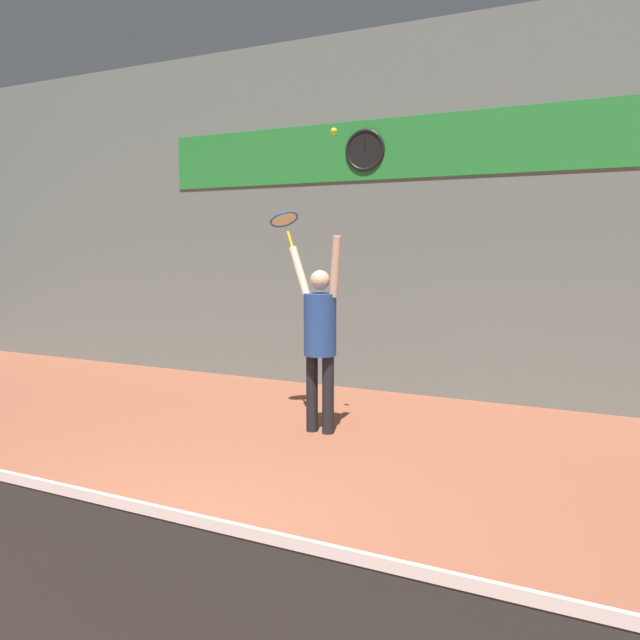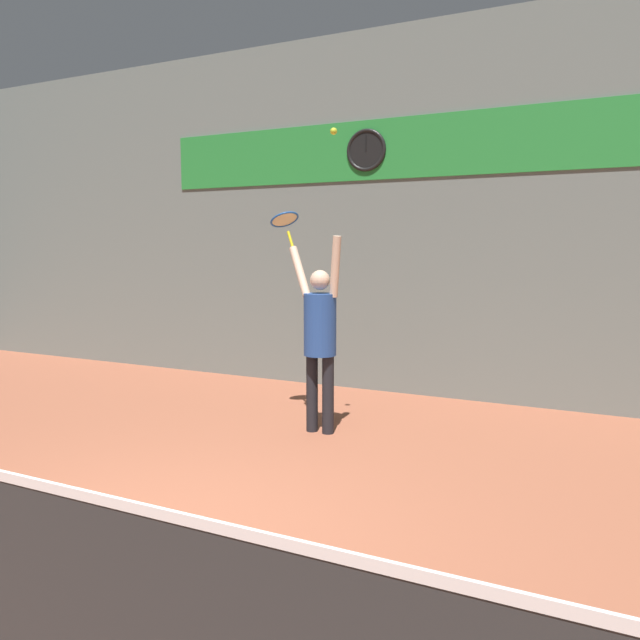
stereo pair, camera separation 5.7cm
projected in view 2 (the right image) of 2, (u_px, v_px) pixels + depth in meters
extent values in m
plane|color=#9E563D|center=(133.00, 552.00, 4.19)|extent=(18.00, 18.00, 0.00)
cube|color=slate|center=(397.00, 214.00, 8.60)|extent=(18.00, 0.10, 5.00)
cube|color=#288C38|center=(396.00, 148.00, 8.44)|extent=(7.29, 0.02, 0.81)
cylinder|color=black|center=(366.00, 150.00, 8.61)|extent=(0.53, 0.02, 0.53)
torus|color=black|center=(366.00, 150.00, 8.61)|extent=(0.58, 0.05, 0.58)
cube|color=black|center=(366.00, 143.00, 8.59)|extent=(0.02, 0.01, 0.21)
cylinder|color=black|center=(312.00, 393.00, 6.92)|extent=(0.13, 0.13, 0.87)
cylinder|color=black|center=(328.00, 395.00, 6.84)|extent=(0.13, 0.13, 0.87)
cylinder|color=#26478C|center=(320.00, 324.00, 6.79)|extent=(0.36, 0.36, 0.68)
sphere|color=beige|center=(320.00, 280.00, 6.73)|extent=(0.22, 0.22, 0.22)
cylinder|color=beige|center=(335.00, 267.00, 6.61)|extent=(0.19, 0.18, 0.66)
cylinder|color=beige|center=(300.00, 271.00, 6.97)|extent=(0.42, 0.37, 0.57)
cylinder|color=yellow|center=(291.00, 240.00, 7.15)|extent=(0.13, 0.09, 0.21)
torus|color=#1E51A5|center=(285.00, 220.00, 7.23)|extent=(0.44, 0.45, 0.18)
cylinder|color=beige|center=(285.00, 220.00, 7.23)|extent=(0.37, 0.38, 0.14)
sphere|color=#CCDB2D|center=(334.00, 131.00, 6.36)|extent=(0.07, 0.07, 0.07)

